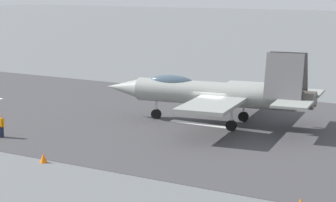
# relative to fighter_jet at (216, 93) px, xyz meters

# --- Properties ---
(ground_plane) EXTENTS (400.00, 400.00, 0.00)m
(ground_plane) POSITION_rel_fighter_jet_xyz_m (0.12, 0.61, -2.35)
(ground_plane) COLOR slate
(runway_strip) EXTENTS (240.00, 26.00, 0.02)m
(runway_strip) POSITION_rel_fighter_jet_xyz_m (0.10, 0.61, -2.34)
(runway_strip) COLOR #3E3D3F
(runway_strip) RESTS_ON ground
(fighter_jet) EXTENTS (16.66, 13.43, 5.54)m
(fighter_jet) POSITION_rel_fighter_jet_xyz_m (0.00, 0.00, 0.00)
(fighter_jet) COLOR gray
(fighter_jet) RESTS_ON ground
(crew_person) EXTENTS (0.70, 0.36, 1.58)m
(crew_person) POSITION_rel_fighter_jet_xyz_m (10.76, 10.92, -1.56)
(crew_person) COLOR #1E2338
(crew_person) RESTS_ON ground
(marker_cone_mid) EXTENTS (0.44, 0.44, 0.55)m
(marker_cone_mid) POSITION_rel_fighter_jet_xyz_m (4.24, 14.07, -2.08)
(marker_cone_mid) COLOR orange
(marker_cone_mid) RESTS_ON ground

